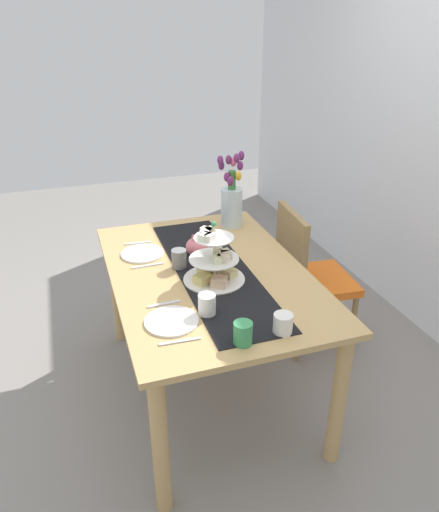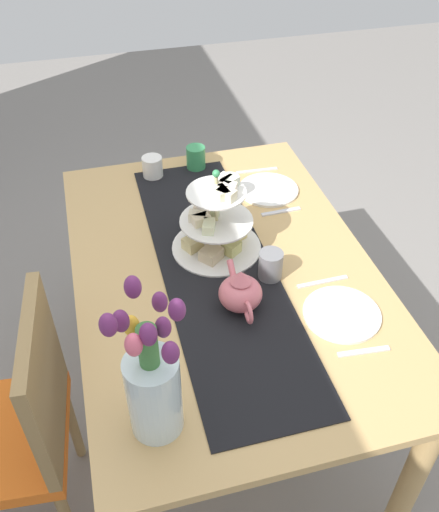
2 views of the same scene
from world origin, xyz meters
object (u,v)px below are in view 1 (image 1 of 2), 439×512
Objects in this scene: mug_grey at (179,259)px; mug_white_text at (207,305)px; dinner_plate_left at (142,253)px; dining_table at (209,291)px; tulip_vase at (232,200)px; knife_left at (147,266)px; knife_right at (180,341)px; teapot at (198,246)px; dinner_plate_right at (171,321)px; fork_right at (164,304)px; mug_orange at (243,333)px; tiered_cake_stand at (214,263)px; fork_left at (138,243)px; chair_left at (307,273)px; cream_jug at (283,324)px.

mug_grey reaches higher than mug_white_text.
mug_grey is at bearing 35.78° from dinner_plate_left.
tulip_vase is (-0.52, 0.31, 0.28)m from dining_table.
knife_right is (0.68, 0.00, 0.00)m from knife_left.
dinner_plate_left is (-0.11, -0.28, -0.05)m from teapot.
knife_right is 1.79× the size of mug_grey.
mug_white_text is at bearing 94.11° from dinner_plate_right.
teapot is 1.59× the size of fork_right.
knife_left is (0.14, 0.00, -0.00)m from dinner_plate_left.
mug_grey reaches higher than knife_right.
dinner_plate_left reaches higher than dining_table.
dinner_plate_right is 0.17m from mug_white_text.
fork_right is at bearing 0.00° from dinner_plate_left.
mug_grey is at bearing -179.04° from mug_white_text.
tulip_vase is 0.62m from mug_grey.
dinner_plate_right is at bearing -26.35° from teapot.
knife_left is 0.80m from mug_orange.
dinner_plate_right is at bearing -33.27° from tulip_vase.
tiered_cake_stand reaches higher than mug_grey.
mug_grey reaches higher than fork_left.
dining_table is 0.34m from knife_left.
fork_left is 1.58× the size of mug_orange.
dinner_plate_right reaches higher than fork_right.
dinner_plate_right is 0.15m from knife_right.
mug_grey is (-0.18, -0.13, -0.05)m from tiered_cake_stand.
tiered_cake_stand reaches higher than chair_left.
dinner_plate_right is 0.33m from mug_orange.
teapot is 2.51× the size of mug_grey.
tiered_cake_stand is at bearing -0.03° from dining_table.
dinner_plate_left is (-0.05, -0.99, 0.26)m from chair_left.
cream_jug is 0.42m from knife_right.
dinner_plate_left is 1.53× the size of fork_right.
chair_left is 1.06m from cream_jug.
tulip_vase is 4.81× the size of mug_white_text.
dinner_plate_right is 1.53× the size of fork_right.
knife_right reaches higher than dining_table.
cream_jug is 0.57× the size of fork_left.
mug_orange is at bearing 16.87° from knife_left.
cream_jug is at bearing -9.08° from tulip_vase.
tulip_vase is 3.05× the size of fork_left.
teapot reaches higher than fork_right.
knife_right is (0.77, -0.99, 0.26)m from chair_left.
teapot is at bearing -170.49° from cream_jug.
teapot is at bearing 128.27° from mug_grey.
cream_jug is at bearing 95.42° from mug_orange.
tulip_vase is at bearing 137.06° from teapot.
dinner_plate_right is (0.57, -0.28, -0.05)m from teapot.
teapot is 0.29m from knife_left.
tulip_vase reaches higher than cream_jug.
dinner_plate_right reaches higher than knife_right.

